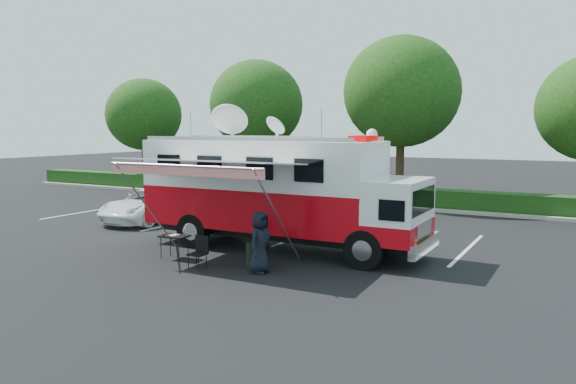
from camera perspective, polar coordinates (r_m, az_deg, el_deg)
name	(u,v)px	position (r m, az deg, el deg)	size (l,w,h in m)	color
ground_plane	(281,250)	(18.94, -0.73, -5.87)	(120.00, 120.00, 0.00)	black
back_border	(422,110)	(30.11, 13.46, 8.15)	(60.00, 6.14, 8.87)	#9E998E
stall_lines	(308,233)	(21.77, 2.00, -4.23)	(24.12, 5.50, 0.01)	silver
command_truck	(279,190)	(18.66, -0.96, 0.18)	(9.74, 2.68, 4.68)	black
awning	(206,164)	(16.72, -8.30, 2.85)	(5.32, 2.74, 3.21)	silver
white_suv	(152,221)	(25.39, -13.63, -2.87)	(2.35, 5.11, 1.42)	white
person	(260,273)	(16.02, -2.83, -8.20)	(0.86, 0.56, 1.76)	black
folding_table	(174,237)	(17.91, -11.48, -4.49)	(0.91, 0.67, 0.74)	black
folding_chair	(200,250)	(16.50, -8.97, -5.80)	(0.46, 0.48, 0.96)	black
trash_bin	(254,253)	(16.60, -3.44, -6.25)	(0.53, 0.53, 0.79)	black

